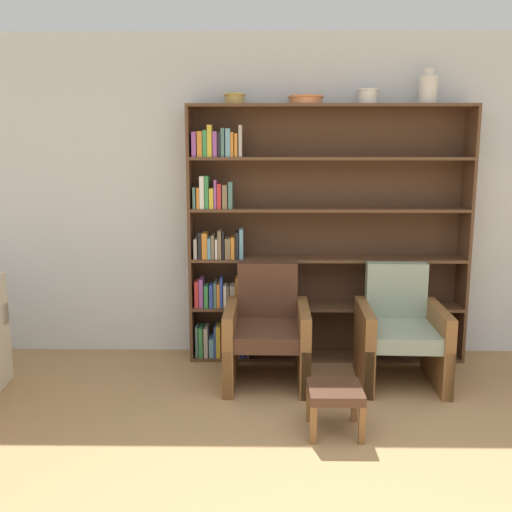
{
  "coord_description": "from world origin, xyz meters",
  "views": [
    {
      "loc": [
        -0.49,
        -2.39,
        1.78
      ],
      "look_at": [
        -0.55,
        2.1,
        0.95
      ],
      "focal_mm": 40.0,
      "sensor_mm": 36.0,
      "label": 1
    }
  ],
  "objects_px": {
    "armchair_leather": "(267,332)",
    "footstool": "(335,396)",
    "bowl_sage": "(306,99)",
    "bookshelf": "(302,239)",
    "vase_tall": "(428,89)",
    "bowl_olive": "(235,98)",
    "armchair_cushioned": "(400,332)",
    "bowl_cream": "(368,96)"
  },
  "relations": [
    {
      "from": "vase_tall",
      "to": "bowl_cream",
      "type": "bearing_deg",
      "value": 180.0
    },
    {
      "from": "vase_tall",
      "to": "armchair_leather",
      "type": "height_order",
      "value": "vase_tall"
    },
    {
      "from": "armchair_cushioned",
      "to": "vase_tall",
      "type": "bearing_deg",
      "value": -114.81
    },
    {
      "from": "bookshelf",
      "to": "vase_tall",
      "type": "xyz_separation_m",
      "value": [
        1.0,
        -0.02,
        1.23
      ]
    },
    {
      "from": "bowl_sage",
      "to": "vase_tall",
      "type": "distance_m",
      "value": 0.99
    },
    {
      "from": "bowl_sage",
      "to": "footstool",
      "type": "height_order",
      "value": "bowl_sage"
    },
    {
      "from": "bowl_cream",
      "to": "armchair_leather",
      "type": "bearing_deg",
      "value": -147.58
    },
    {
      "from": "armchair_cushioned",
      "to": "bowl_olive",
      "type": "bearing_deg",
      "value": -19.36
    },
    {
      "from": "footstool",
      "to": "bowl_sage",
      "type": "bearing_deg",
      "value": 94.95
    },
    {
      "from": "bowl_cream",
      "to": "footstool",
      "type": "height_order",
      "value": "bowl_cream"
    },
    {
      "from": "bowl_cream",
      "to": "armchair_cushioned",
      "type": "relative_size",
      "value": 0.19
    },
    {
      "from": "bowl_cream",
      "to": "vase_tall",
      "type": "xyz_separation_m",
      "value": [
        0.48,
        -0.0,
        0.05
      ]
    },
    {
      "from": "bookshelf",
      "to": "vase_tall",
      "type": "relative_size",
      "value": 8.45
    },
    {
      "from": "armchair_cushioned",
      "to": "bowl_cream",
      "type": "bearing_deg",
      "value": -64.55
    },
    {
      "from": "bowl_olive",
      "to": "bowl_cream",
      "type": "relative_size",
      "value": 1.07
    },
    {
      "from": "bowl_cream",
      "to": "footstool",
      "type": "relative_size",
      "value": 0.49
    },
    {
      "from": "armchair_leather",
      "to": "armchair_cushioned",
      "type": "distance_m",
      "value": 1.03
    },
    {
      "from": "bookshelf",
      "to": "armchair_leather",
      "type": "xyz_separation_m",
      "value": [
        -0.3,
        -0.54,
        -0.65
      ]
    },
    {
      "from": "armchair_leather",
      "to": "footstool",
      "type": "relative_size",
      "value": 2.64
    },
    {
      "from": "vase_tall",
      "to": "footstool",
      "type": "bearing_deg",
      "value": -122.46
    },
    {
      "from": "bowl_cream",
      "to": "bookshelf",
      "type": "bearing_deg",
      "value": 177.54
    },
    {
      "from": "bowl_sage",
      "to": "footstool",
      "type": "distance_m",
      "value": 2.38
    },
    {
      "from": "bowl_olive",
      "to": "armchair_cushioned",
      "type": "relative_size",
      "value": 0.2
    },
    {
      "from": "vase_tall",
      "to": "armchair_leather",
      "type": "relative_size",
      "value": 0.31
    },
    {
      "from": "bowl_olive",
      "to": "bowl_sage",
      "type": "relative_size",
      "value": 0.62
    },
    {
      "from": "armchair_leather",
      "to": "footstool",
      "type": "distance_m",
      "value": 0.96
    },
    {
      "from": "vase_tall",
      "to": "footstool",
      "type": "distance_m",
      "value": 2.59
    },
    {
      "from": "bowl_sage",
      "to": "bowl_cream",
      "type": "bearing_deg",
      "value": 0.0
    },
    {
      "from": "vase_tall",
      "to": "armchair_cushioned",
      "type": "relative_size",
      "value": 0.31
    },
    {
      "from": "bowl_sage",
      "to": "armchair_cushioned",
      "type": "height_order",
      "value": "bowl_sage"
    },
    {
      "from": "armchair_leather",
      "to": "bowl_sage",
      "type": "bearing_deg",
      "value": -120.05
    },
    {
      "from": "bowl_olive",
      "to": "bowl_cream",
      "type": "height_order",
      "value": "bowl_cream"
    },
    {
      "from": "bookshelf",
      "to": "bowl_cream",
      "type": "height_order",
      "value": "bowl_cream"
    },
    {
      "from": "bowl_cream",
      "to": "armchair_leather",
      "type": "xyz_separation_m",
      "value": [
        -0.81,
        -0.51,
        -1.82
      ]
    },
    {
      "from": "bowl_cream",
      "to": "vase_tall",
      "type": "relative_size",
      "value": 0.61
    },
    {
      "from": "bowl_olive",
      "to": "armchair_cushioned",
      "type": "distance_m",
      "value": 2.28
    },
    {
      "from": "bowl_cream",
      "to": "bowl_olive",
      "type": "bearing_deg",
      "value": 180.0
    },
    {
      "from": "footstool",
      "to": "armchair_leather",
      "type": "bearing_deg",
      "value": 116.76
    },
    {
      "from": "bookshelf",
      "to": "footstool",
      "type": "height_order",
      "value": "bookshelf"
    },
    {
      "from": "bookshelf",
      "to": "bowl_cream",
      "type": "distance_m",
      "value": 1.28
    },
    {
      "from": "bowl_sage",
      "to": "armchair_cushioned",
      "type": "distance_m",
      "value": 2.0
    },
    {
      "from": "bowl_olive",
      "to": "armchair_cushioned",
      "type": "bearing_deg",
      "value": -21.66
    }
  ]
}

